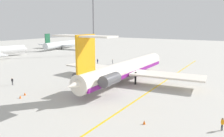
{
  "coord_description": "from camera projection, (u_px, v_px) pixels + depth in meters",
  "views": [
    {
      "loc": [
        -45.88,
        -17.02,
        13.48
      ],
      "look_at": [
        0.48,
        12.29,
        2.77
      ],
      "focal_mm": 36.25,
      "sensor_mm": 36.0,
      "label": 1
    }
  ],
  "objects": [
    {
      "name": "ground",
      "position": [
        158.0,
        87.0,
        49.57
      ],
      "size": [
        323.54,
        323.54,
        0.0
      ],
      "primitive_type": "plane",
      "color": "#B7B5AD"
    },
    {
      "name": "main_jetliner",
      "position": [
        124.0,
        69.0,
        52.74
      ],
      "size": [
        40.4,
        35.96,
        11.79
      ],
      "rotation": [
        0.0,
        0.0,
        0.02
      ],
      "color": "silver",
      "rests_on": "ground"
    },
    {
      "name": "airliner_mid_right",
      "position": [
        63.0,
        44.0,
        126.72
      ],
      "size": [
        29.7,
        29.52,
        8.89
      ],
      "rotation": [
        0.0,
        0.0,
        0.17
      ],
      "color": "silver",
      "rests_on": "ground"
    },
    {
      "name": "ground_crew_near_nose",
      "position": [
        12.0,
        80.0,
        50.83
      ],
      "size": [
        0.33,
        0.33,
        1.73
      ],
      "rotation": [
        0.0,
        0.0,
        3.93
      ],
      "color": "black",
      "rests_on": "ground"
    },
    {
      "name": "ground_crew_near_tail",
      "position": [
        222.0,
        122.0,
        29.05
      ],
      "size": [
        0.27,
        0.4,
        1.72
      ],
      "rotation": [
        0.0,
        0.0,
        5.81
      ],
      "color": "black",
      "rests_on": "ground"
    },
    {
      "name": "ground_crew_portside",
      "position": [
        113.0,
        61.0,
        77.44
      ],
      "size": [
        0.42,
        0.28,
        1.77
      ],
      "rotation": [
        0.0,
        0.0,
        5.09
      ],
      "color": "black",
      "rests_on": "ground"
    },
    {
      "name": "ground_crew_starboard",
      "position": [
        98.0,
        61.0,
        78.62
      ],
      "size": [
        0.31,
        0.35,
        1.73
      ],
      "rotation": [
        0.0,
        0.0,
        0.7
      ],
      "color": "black",
      "rests_on": "ground"
    },
    {
      "name": "safety_cone_nose",
      "position": [
        20.0,
        97.0,
        41.95
      ],
      "size": [
        0.4,
        0.4,
        0.55
      ],
      "primitive_type": "cone",
      "color": "#EA590F",
      "rests_on": "ground"
    },
    {
      "name": "safety_cone_wingtip",
      "position": [
        25.0,
        94.0,
        43.7
      ],
      "size": [
        0.4,
        0.4,
        0.55
      ],
      "primitive_type": "cone",
      "color": "#EA590F",
      "rests_on": "ground"
    },
    {
      "name": "safety_cone_tail",
      "position": [
        144.0,
        122.0,
        31.02
      ],
      "size": [
        0.4,
        0.4,
        0.55
      ],
      "primitive_type": "cone",
      "color": "#EA590F",
      "rests_on": "ground"
    },
    {
      "name": "taxiway_centreline",
      "position": [
        157.0,
        86.0,
        50.16
      ],
      "size": [
        84.13,
        2.31,
        0.01
      ],
      "primitive_type": "cube",
      "rotation": [
        0.0,
        0.0,
        0.02
      ],
      "color": "gold",
      "rests_on": "ground"
    },
    {
      "name": "light_mast",
      "position": [
        93.0,
        23.0,
        98.92
      ],
      "size": [
        4.0,
        0.7,
        26.15
      ],
      "color": "slate",
      "rests_on": "ground"
    }
  ]
}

